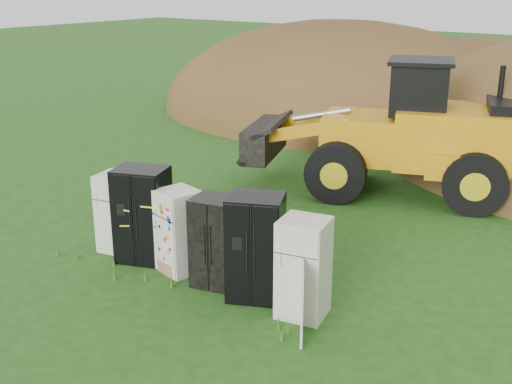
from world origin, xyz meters
TOP-DOWN VIEW (x-y plane):
  - ground at (0.00, 0.00)m, footprint 120.00×120.00m
  - fridge_leftmost at (-2.35, 0.02)m, footprint 0.89×0.86m
  - fridge_black_side at (-1.59, -0.02)m, footprint 1.25×1.13m
  - fridge_sticker at (-0.60, 0.01)m, footprint 0.89×0.85m
  - fridge_dark_mid at (0.37, -0.00)m, footprint 1.03×0.91m
  - fridge_black_right at (1.25, 0.02)m, footprint 1.23×1.15m
  - fridge_open_door at (2.30, -0.04)m, footprint 0.94×0.89m
  - wheel_loader at (0.32, 6.92)m, footprint 8.03×5.49m
  - dirt_mound_left at (-5.51, 15.31)m, footprint 16.68×12.51m
  - dirt_mound_back at (-0.25, 17.79)m, footprint 20.16×13.44m

SIDE VIEW (x-z plane):
  - ground at x=0.00m, z-range 0.00..0.00m
  - dirt_mound_left at x=-5.51m, z-range -3.94..3.94m
  - dirt_mound_back at x=-0.25m, z-range -3.23..3.23m
  - fridge_sticker at x=-0.60m, z-range 0.00..1.69m
  - fridge_leftmost at x=-2.35m, z-range 0.00..1.70m
  - fridge_dark_mid at x=0.37m, z-range 0.00..1.73m
  - fridge_open_door at x=2.30m, z-range 0.00..1.77m
  - fridge_black_right at x=1.25m, z-range 0.00..1.95m
  - fridge_black_side at x=-1.59m, z-range 0.00..1.96m
  - wheel_loader at x=0.32m, z-range 0.00..3.60m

